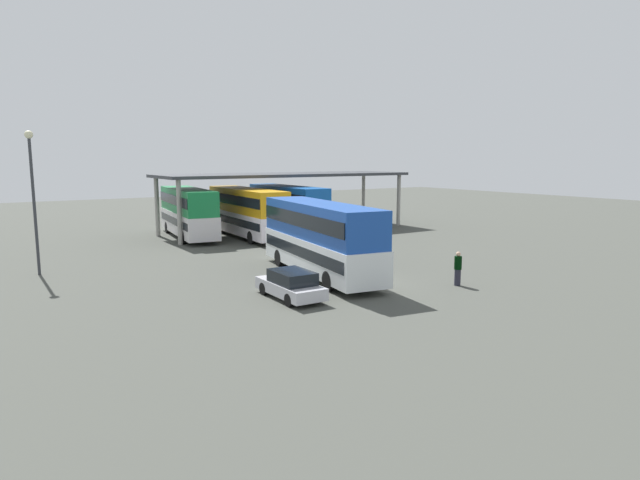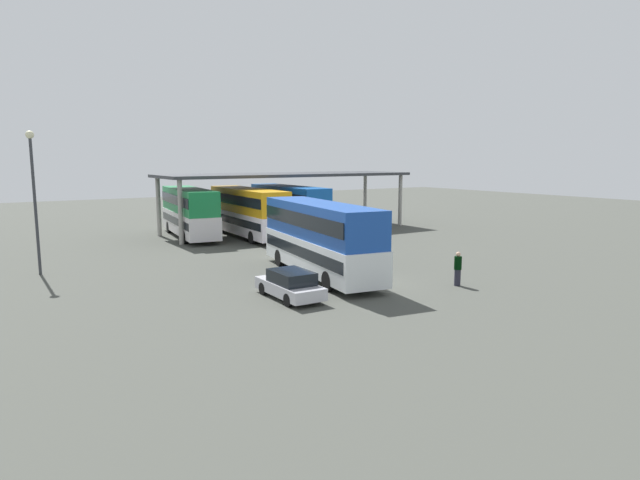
{
  "view_description": "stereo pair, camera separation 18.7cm",
  "coord_description": "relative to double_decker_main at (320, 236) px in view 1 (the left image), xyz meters",
  "views": [
    {
      "loc": [
        -17.52,
        -21.97,
        6.48
      ],
      "look_at": [
        -1.27,
        2.99,
        2.0
      ],
      "focal_mm": 30.55,
      "sensor_mm": 36.0,
      "label": 1
    },
    {
      "loc": [
        -17.36,
        -22.07,
        6.48
      ],
      "look_at": [
        -1.27,
        2.99,
        2.0
      ],
      "focal_mm": 30.55,
      "sensor_mm": 36.0,
      "label": 2
    }
  ],
  "objects": [
    {
      "name": "double_decker_near_canopy",
      "position": [
        -1.04,
        18.31,
        -0.02
      ],
      "size": [
        3.74,
        11.17,
        4.03
      ],
      "rotation": [
        0.0,
        0.0,
        1.45
      ],
      "color": "silver",
      "rests_on": "ground_plane"
    },
    {
      "name": "double_decker_far_right",
      "position": [
        7.19,
        16.27,
        0.02
      ],
      "size": [
        2.84,
        10.94,
        4.1
      ],
      "rotation": [
        0.0,
        0.0,
        1.54
      ],
      "color": "white",
      "rests_on": "ground_plane"
    },
    {
      "name": "depot_canopy",
      "position": [
        7.96,
        17.71,
        2.64
      ],
      "size": [
        22.99,
        6.86,
        5.15
      ],
      "rotation": [
        0.0,
        0.0,
        0.0
      ],
      "color": "#33353A",
      "rests_on": "ground_plane"
    },
    {
      "name": "lamppost_tall",
      "position": [
        -13.14,
        8.74,
        2.77
      ],
      "size": [
        0.44,
        0.44,
        7.97
      ],
      "color": "#33353A",
      "rests_on": "ground_plane"
    },
    {
      "name": "pedestrian_waiting",
      "position": [
        4.6,
        -5.91,
        -1.35
      ],
      "size": [
        0.38,
        0.38,
        1.76
      ],
      "rotation": [
        0.0,
        0.0,
        0.15
      ],
      "color": "#262633",
      "rests_on": "ground_plane"
    },
    {
      "name": "double_decker_main",
      "position": [
        0.0,
        0.0,
        0.0
      ],
      "size": [
        4.13,
        11.47,
        4.06
      ],
      "rotation": [
        0.0,
        0.0,
        1.42
      ],
      "color": "silver",
      "rests_on": "ground_plane"
    },
    {
      "name": "double_decker_mid_row",
      "position": [
        3.06,
        15.77,
        -0.02
      ],
      "size": [
        3.18,
        11.72,
        4.02
      ],
      "rotation": [
        0.0,
        0.0,
        1.52
      ],
      "color": "white",
      "rests_on": "ground_plane"
    },
    {
      "name": "parked_hatchback",
      "position": [
        -3.93,
        -3.56,
        -1.56
      ],
      "size": [
        1.75,
        4.09,
        1.35
      ],
      "rotation": [
        0.0,
        0.0,
        1.55
      ],
      "color": "silver",
      "rests_on": "ground_plane"
    },
    {
      "name": "ground_plane",
      "position": [
        1.27,
        -3.0,
        -2.23
      ],
      "size": [
        140.0,
        140.0,
        0.0
      ],
      "primitive_type": "plane",
      "color": "#42443E"
    }
  ]
}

